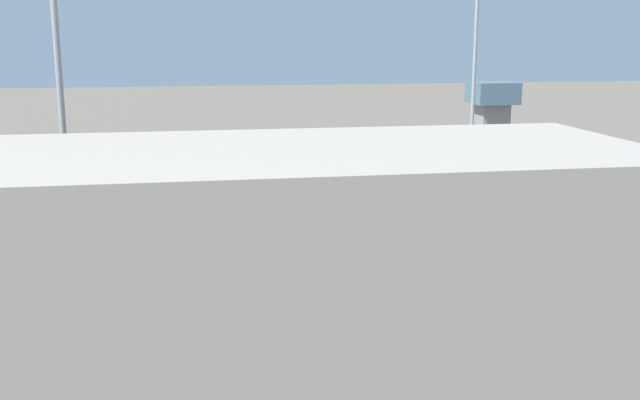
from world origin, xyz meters
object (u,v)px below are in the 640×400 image
(train_on_track_2, at_px, (385,188))
(control_tower, at_px, (492,116))
(train_on_track_4, at_px, (171,219))
(light_mast_1, at_px, (58,65))
(maintenance_shed, at_px, (96,300))
(train_on_track_3, at_px, (274,203))
(light_mast_0, at_px, (475,45))
(train_on_track_6, at_px, (211,247))

(train_on_track_2, bearing_deg, control_tower, -132.03)
(train_on_track_4, xyz_separation_m, light_mast_1, (6.52, 13.26, 14.03))
(light_mast_1, xyz_separation_m, maintenance_shed, (-3.95, 19.85, -9.49))
(train_on_track_3, bearing_deg, light_mast_0, -146.52)
(train_on_track_6, height_order, maintenance_shed, maintenance_shed)
(train_on_track_6, xyz_separation_m, control_tower, (-40.88, -44.20, 4.68))
(train_on_track_2, distance_m, train_on_track_4, 24.40)
(train_on_track_6, distance_m, maintenance_shed, 24.23)
(train_on_track_6, relative_size, light_mast_1, 2.67)
(control_tower, bearing_deg, train_on_track_6, 47.23)
(train_on_track_6, xyz_separation_m, maintenance_shed, (5.75, 23.11, 4.44))
(light_mast_1, height_order, control_tower, light_mast_1)
(light_mast_1, relative_size, maintenance_shed, 0.50)
(light_mast_1, bearing_deg, control_tower, -136.83)
(train_on_track_6, relative_size, control_tower, 5.78)
(train_on_track_3, bearing_deg, train_on_track_2, -158.22)
(light_mast_1, height_order, maintenance_shed, light_mast_1)
(light_mast_1, relative_size, control_tower, 2.16)
(light_mast_0, xyz_separation_m, control_tower, (-7.34, -11.35, -9.88))
(light_mast_0, bearing_deg, maintenance_shed, 54.92)
(train_on_track_3, bearing_deg, train_on_track_4, 27.16)
(train_on_track_6, bearing_deg, train_on_track_3, -113.64)
(train_on_track_3, xyz_separation_m, light_mast_1, (16.27, 18.26, 13.99))
(light_mast_0, bearing_deg, light_mast_1, 39.86)
(light_mast_0, distance_m, maintenance_shed, 69.12)
(train_on_track_6, relative_size, maintenance_shed, 1.33)
(train_on_track_4, distance_m, light_mast_0, 45.67)
(train_on_track_4, height_order, light_mast_1, light_mast_1)
(train_on_track_4, distance_m, maintenance_shed, 33.52)
(maintenance_shed, relative_size, control_tower, 4.35)
(train_on_track_2, xyz_separation_m, light_mast_0, (-14.47, -12.84, 14.65))
(train_on_track_2, xyz_separation_m, train_on_track_4, (22.26, 10.00, 0.00))
(train_on_track_3, xyz_separation_m, light_mast_0, (-26.98, -17.84, 14.61))
(train_on_track_6, relative_size, train_on_track_4, 1.41)
(train_on_track_4, bearing_deg, control_tower, -142.19)
(light_mast_0, bearing_deg, train_on_track_3, 33.48)
(train_on_track_3, bearing_deg, control_tower, -139.61)
(train_on_track_2, xyz_separation_m, light_mast_1, (28.78, 23.26, 14.03))
(train_on_track_6, bearing_deg, light_mast_1, 18.58)
(train_on_track_4, bearing_deg, train_on_track_3, -152.84)
(train_on_track_3, height_order, control_tower, control_tower)
(light_mast_0, distance_m, light_mast_1, 56.34)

